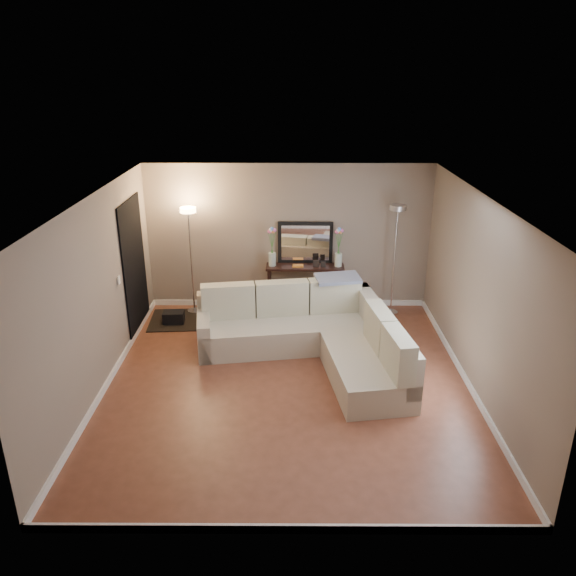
{
  "coord_description": "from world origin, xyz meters",
  "views": [
    {
      "loc": [
        0.04,
        -6.82,
        4.09
      ],
      "look_at": [
        0.0,
        0.8,
        1.1
      ],
      "focal_mm": 35.0,
      "sensor_mm": 36.0,
      "label": 1
    }
  ],
  "objects_px": {
    "sectional_sofa": "(315,334)",
    "console_table": "(300,285)",
    "floor_lamp_unlit": "(396,238)",
    "floor_lamp_lit": "(190,240)"
  },
  "relations": [
    {
      "from": "sectional_sofa",
      "to": "floor_lamp_lit",
      "type": "bearing_deg",
      "value": 141.9
    },
    {
      "from": "sectional_sofa",
      "to": "console_table",
      "type": "relative_size",
      "value": 2.28
    },
    {
      "from": "sectional_sofa",
      "to": "floor_lamp_lit",
      "type": "xyz_separation_m",
      "value": [
        -2.1,
        1.65,
        0.99
      ]
    },
    {
      "from": "floor_lamp_unlit",
      "to": "console_table",
      "type": "bearing_deg",
      "value": 175.1
    },
    {
      "from": "sectional_sofa",
      "to": "floor_lamp_lit",
      "type": "relative_size",
      "value": 1.64
    },
    {
      "from": "console_table",
      "to": "floor_lamp_lit",
      "type": "bearing_deg",
      "value": -177.3
    },
    {
      "from": "console_table",
      "to": "floor_lamp_lit",
      "type": "distance_m",
      "value": 2.09
    },
    {
      "from": "sectional_sofa",
      "to": "console_table",
      "type": "distance_m",
      "value": 1.75
    },
    {
      "from": "floor_lamp_lit",
      "to": "floor_lamp_unlit",
      "type": "relative_size",
      "value": 0.97
    },
    {
      "from": "console_table",
      "to": "floor_lamp_unlit",
      "type": "xyz_separation_m",
      "value": [
        1.62,
        -0.14,
        0.91
      ]
    }
  ]
}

